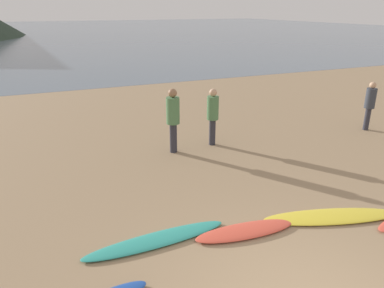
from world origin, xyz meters
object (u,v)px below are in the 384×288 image
object	(u,v)px
person_0	(370,102)
person_1	(213,112)
person_2	(173,116)
surfboard_2	(245,231)
surfboard_1	(156,240)
surfboard_3	(331,216)

from	to	relation	value
person_0	person_1	xyz separation A→B (m)	(-5.30, 0.75, 0.04)
person_1	person_2	size ratio (longest dim) A/B	0.93
surfboard_2	surfboard_1	bearing A→B (deg)	171.45
surfboard_1	surfboard_3	size ratio (longest dim) A/B	0.96
surfboard_1	person_1	bearing A→B (deg)	50.23
surfboard_3	person_0	world-z (taller)	person_0
surfboard_1	surfboard_2	bearing A→B (deg)	-16.03
person_2	person_1	bearing A→B (deg)	-149.78
surfboard_2	surfboard_3	world-z (taller)	surfboard_2
person_1	surfboard_2	bearing A→B (deg)	-99.42
surfboard_3	surfboard_1	bearing A→B (deg)	-173.21
surfboard_3	person_1	distance (m)	4.67
person_0	person_2	world-z (taller)	person_2
surfboard_1	surfboard_2	xyz separation A→B (m)	(1.56, -0.38, 0.01)
surfboard_3	person_2	bearing A→B (deg)	126.66
surfboard_1	person_0	world-z (taller)	person_0
person_1	person_2	distance (m)	1.27
surfboard_2	person_0	xyz separation A→B (m)	(6.76, 3.58, 0.90)
surfboard_3	person_0	size ratio (longest dim) A/B	1.69
surfboard_3	person_0	xyz separation A→B (m)	(4.98, 3.81, 0.91)
surfboard_2	surfboard_3	xyz separation A→B (m)	(1.78, -0.23, -0.01)
surfboard_1	person_2	xyz separation A→B (m)	(1.76, 3.84, 1.02)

